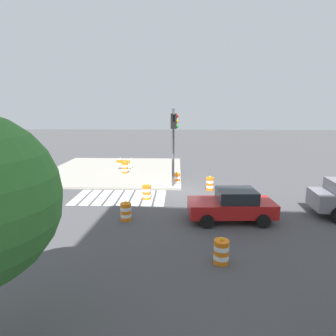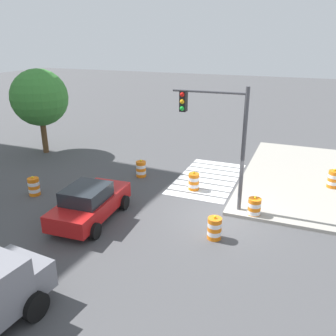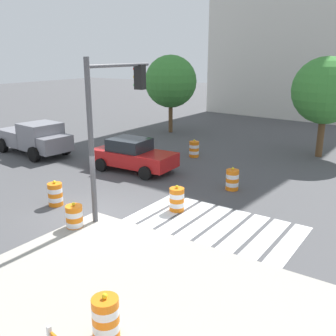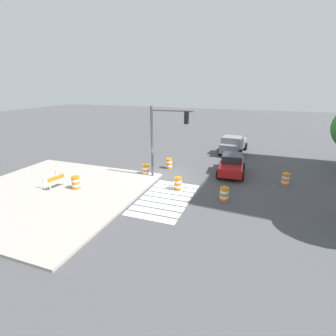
# 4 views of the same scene
# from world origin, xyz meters

# --- Properties ---
(ground_plane) EXTENTS (120.00, 120.00, 0.00)m
(ground_plane) POSITION_xyz_m (0.00, 0.00, 0.00)
(ground_plane) COLOR #474749
(sidewalk_corner) EXTENTS (12.00, 12.00, 0.15)m
(sidewalk_corner) POSITION_xyz_m (6.00, -6.00, 0.07)
(sidewalk_corner) COLOR #9E998E
(sidewalk_corner) RESTS_ON ground
(crosswalk_stripes) EXTENTS (5.85, 3.20, 0.02)m
(crosswalk_stripes) POSITION_xyz_m (4.00, 1.80, 0.01)
(crosswalk_stripes) COLOR silver
(crosswalk_stripes) RESTS_ON ground
(sports_car) EXTENTS (4.39, 2.31, 1.63)m
(sports_car) POSITION_xyz_m (-2.51, 5.26, 0.81)
(sports_car) COLOR red
(sports_car) RESTS_ON ground
(pickup_truck) EXTENTS (5.31, 2.73, 1.92)m
(pickup_truck) POSITION_xyz_m (-9.29, 4.61, 0.97)
(pickup_truck) COLOR slate
(pickup_truck) RESTS_ON ground
(traffic_barrel_near_corner) EXTENTS (0.56, 0.56, 1.02)m
(traffic_barrel_near_corner) POSITION_xyz_m (2.91, 5.44, 0.45)
(traffic_barrel_near_corner) COLOR orange
(traffic_barrel_near_corner) RESTS_ON ground
(traffic_barrel_crosswalk_end) EXTENTS (0.56, 0.56, 1.02)m
(traffic_barrel_crosswalk_end) POSITION_xyz_m (0.35, -1.31, 0.45)
(traffic_barrel_crosswalk_end) COLOR orange
(traffic_barrel_crosswalk_end) RESTS_ON ground
(traffic_barrel_median_near) EXTENTS (0.56, 0.56, 1.02)m
(traffic_barrel_median_near) POSITION_xyz_m (-1.34, 9.35, 0.45)
(traffic_barrel_median_near) COLOR orange
(traffic_barrel_median_near) RESTS_ON ground
(traffic_barrel_median_far) EXTENTS (0.56, 0.56, 1.02)m
(traffic_barrel_median_far) POSITION_xyz_m (-2.01, -0.14, 0.45)
(traffic_barrel_median_far) COLOR orange
(traffic_barrel_median_far) RESTS_ON ground
(traffic_barrel_far_curb) EXTENTS (0.56, 0.56, 1.02)m
(traffic_barrel_far_curb) POSITION_xyz_m (2.22, 2.08, 0.45)
(traffic_barrel_far_curb) COLOR orange
(traffic_barrel_far_curb) RESTS_ON ground
(traffic_barrel_on_sidewalk) EXTENTS (0.56, 0.56, 1.02)m
(traffic_barrel_on_sidewalk) POSITION_xyz_m (4.88, -4.63, 0.60)
(traffic_barrel_on_sidewalk) COLOR orange
(traffic_barrel_on_sidewalk) RESTS_ON sidewalk_corner
(construction_barricade) EXTENTS (1.35, 0.97, 1.00)m
(construction_barricade) POSITION_xyz_m (5.25, -6.11, 0.72)
(construction_barricade) COLOR silver
(construction_barricade) RESTS_ON sidewalk_corner
(traffic_light_pole) EXTENTS (0.47, 3.29, 5.50)m
(traffic_light_pole) POSITION_xyz_m (0.56, 0.54, 3.91)
(traffic_light_pole) COLOR #4C4C51
(traffic_light_pole) RESTS_ON sidewalk_corner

